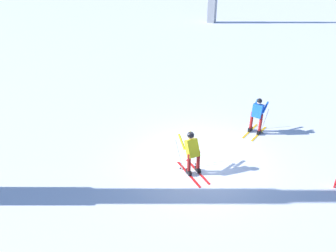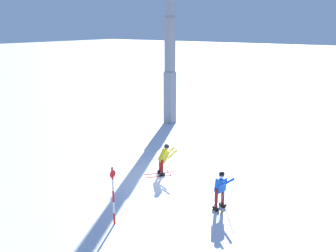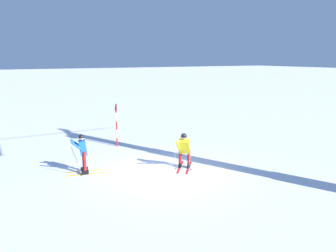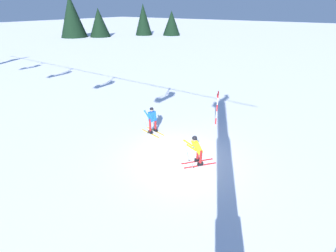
% 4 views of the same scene
% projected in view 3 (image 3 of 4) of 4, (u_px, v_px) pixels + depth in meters
% --- Properties ---
extents(ground_plane, '(260.00, 260.00, 0.00)m').
position_uv_depth(ground_plane, '(165.00, 172.00, 13.82)').
color(ground_plane, white).
extents(skier_carving_main, '(1.48, 1.63, 1.70)m').
position_uv_depth(skier_carving_main, '(184.00, 148.00, 14.02)').
color(skier_carving_main, red).
rests_on(skier_carving_main, ground_plane).
extents(trail_marker_pole, '(0.07, 0.28, 2.26)m').
position_uv_depth(trail_marker_pole, '(116.00, 124.00, 17.50)').
color(trail_marker_pole, red).
rests_on(trail_marker_pole, ground_plane).
extents(skier_distant_uphill, '(1.63, 0.82, 1.65)m').
position_uv_depth(skier_distant_uphill, '(83.00, 151.00, 13.48)').
color(skier_distant_uphill, yellow).
rests_on(skier_distant_uphill, ground_plane).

